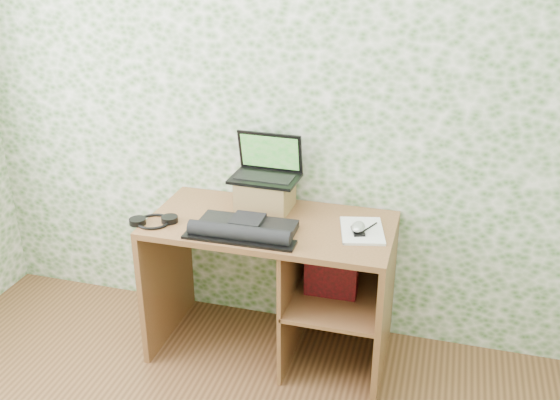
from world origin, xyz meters
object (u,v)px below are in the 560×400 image
(notepad, at_px, (362,231))
(keyboard, at_px, (244,229))
(desk, at_px, (287,269))
(laptop, at_px, (267,168))
(riser, at_px, (265,194))

(notepad, bearing_deg, keyboard, -175.47)
(desk, height_order, notepad, notepad)
(laptop, bearing_deg, keyboard, -90.46)
(laptop, height_order, keyboard, laptop)
(riser, relative_size, laptop, 0.77)
(keyboard, relative_size, notepad, 1.91)
(riser, height_order, laptop, laptop)
(riser, bearing_deg, notepad, -14.01)
(desk, bearing_deg, keyboard, -131.49)
(riser, distance_m, keyboard, 0.30)
(desk, xyz_separation_m, notepad, (0.37, -0.01, 0.28))
(desk, distance_m, keyboard, 0.38)
(desk, relative_size, notepad, 4.31)
(notepad, bearing_deg, desk, 164.66)
(desk, distance_m, riser, 0.40)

